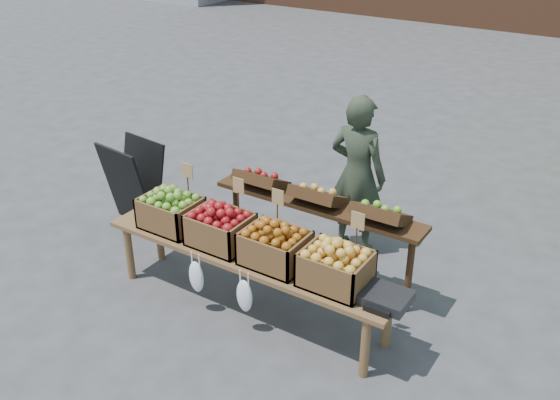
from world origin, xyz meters
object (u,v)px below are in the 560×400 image
Objects in this scene: chalkboard_sign at (134,183)px; back_table at (317,230)px; vendor at (357,175)px; weighing_scale at (386,298)px; crate_golden_apples at (171,213)px; crate_russet_pears at (220,229)px; crate_green_apples at (336,269)px; crate_red_apples at (275,248)px; display_bench at (248,282)px.

back_table is at bearing 9.22° from chalkboard_sign.
vendor is 0.76× the size of back_table.
vendor is 1.74m from weighing_scale.
back_table is 4.20× the size of crate_golden_apples.
crate_green_apples is (1.10, 0.00, 0.00)m from crate_russet_pears.
chalkboard_sign is 0.44× the size of back_table.
chalkboard_sign is at bearing 150.82° from crate_golden_apples.
crate_golden_apples is at bearing 180.00° from crate_red_apples.
crate_russet_pears is at bearing 180.00° from weighing_scale.
chalkboard_sign is at bearing 162.32° from display_bench.
crate_golden_apples and crate_russet_pears have the same top height.
display_bench is 7.94× the size of weighing_scale.
vendor is at bearing 26.69° from chalkboard_sign.
crate_golden_apples is (-1.11, -1.43, -0.09)m from vendor.
weighing_scale is at bearing 0.00° from crate_red_apples.
vendor is at bearing 78.74° from display_bench.
vendor is 1.43m from crate_red_apples.
chalkboard_sign is 1.86× the size of crate_red_apples.
chalkboard_sign is 2.83m from crate_green_apples.
back_table is 4.20× the size of crate_russet_pears.
vendor is 3.20× the size of crate_russet_pears.
display_bench is 5.40× the size of crate_red_apples.
display_bench is 0.93m from crate_golden_apples.
weighing_scale is at bearing 125.98° from vendor.
back_table is at bearing 128.61° from crate_green_apples.
weighing_scale is (0.97, 0.00, -0.10)m from crate_red_apples.
vendor is 1.81m from crate_golden_apples.
vendor is 1.53m from crate_green_apples.
display_bench is 0.93m from crate_green_apples.
back_table is 1.31m from crate_golden_apples.
vendor reaches higher than chalkboard_sign.
crate_russet_pears reaches higher than display_bench.
vendor is 2.38m from chalkboard_sign.
weighing_scale is at bearing -35.76° from back_table.
crate_russet_pears and crate_green_apples have the same top height.
chalkboard_sign is 1.28m from crate_golden_apples.
back_table reaches higher than crate_golden_apples.
crate_green_apples is at bearing -51.39° from back_table.
crate_red_apples is 1.47× the size of weighing_scale.
chalkboard_sign reaches higher than weighing_scale.
chalkboard_sign reaches higher than crate_russet_pears.
crate_golden_apples is (-0.82, 0.00, 0.42)m from display_bench.
chalkboard_sign is 2.03m from display_bench.
vendor is 3.20× the size of crate_green_apples.
display_bench is (-0.25, -0.72, -0.24)m from back_table.
chalkboard_sign is at bearing 159.59° from crate_russet_pears.
crate_golden_apples is 1.47× the size of weighing_scale.
crate_green_apples is at bearing -6.18° from chalkboard_sign.
chalkboard_sign is 1.77m from crate_russet_pears.
vendor is at bearing 52.17° from crate_golden_apples.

